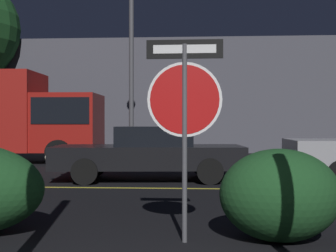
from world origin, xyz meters
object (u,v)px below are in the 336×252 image
Objects in this scene: stop_sign at (185,100)px; street_lamp at (131,41)px; passing_car_2 at (150,153)px; hedge_bush_2 at (280,195)px; delivery_truck at (19,115)px.

stop_sign is 10.78m from street_lamp.
street_lamp is (-1.07, 4.42, 3.51)m from passing_car_2.
hedge_bush_2 is 0.30× the size of passing_car_2.
passing_car_2 is at bearing 100.91° from stop_sign.
stop_sign is 0.41× the size of delivery_truck.
street_lamp is (-3.20, 10.16, 3.63)m from hedge_bush_2.
street_lamp reaches higher than delivery_truck.
delivery_truck is at bearing 124.57° from hedge_bush_2.
passing_car_2 reaches higher than hedge_bush_2.
passing_car_2 is 0.83× the size of delivery_truck.
passing_car_2 is (-2.13, 5.75, 0.12)m from hedge_bush_2.
hedge_bush_2 is at bearing -72.52° from street_lamp.
stop_sign reaches higher than hedge_bush_2.
delivery_truck is at bearing 174.95° from street_lamp.
hedge_bush_2 is at bearing 33.06° from delivery_truck.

